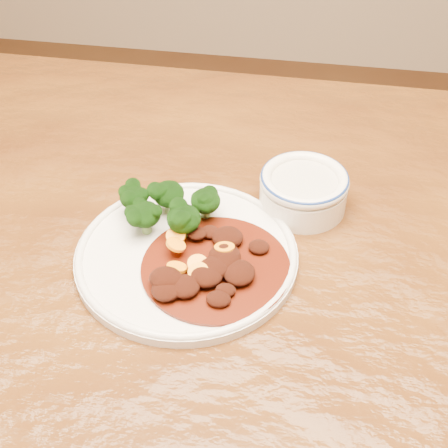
# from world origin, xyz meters

# --- Properties ---
(dining_table) EXTENTS (1.51, 0.91, 0.75)m
(dining_table) POSITION_xyz_m (0.00, 0.00, 0.67)
(dining_table) COLOR #5D3410
(dining_table) RESTS_ON ground
(dinner_plate) EXTENTS (0.27, 0.27, 0.02)m
(dinner_plate) POSITION_xyz_m (-0.04, -0.03, 0.76)
(dinner_plate) COLOR white
(dinner_plate) RESTS_ON dining_table
(broccoli_florets) EXTENTS (0.13, 0.08, 0.05)m
(broccoli_florets) POSITION_xyz_m (-0.07, 0.02, 0.79)
(broccoli_florets) COLOR #618A47
(broccoli_florets) RESTS_ON dinner_plate
(mince_stew) EXTENTS (0.18, 0.18, 0.03)m
(mince_stew) POSITION_xyz_m (-0.01, -0.06, 0.77)
(mince_stew) COLOR #4C1408
(mince_stew) RESTS_ON dinner_plate
(dip_bowl) EXTENTS (0.12, 0.12, 0.05)m
(dip_bowl) POSITION_xyz_m (0.09, 0.10, 0.78)
(dip_bowl) COLOR white
(dip_bowl) RESTS_ON dining_table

